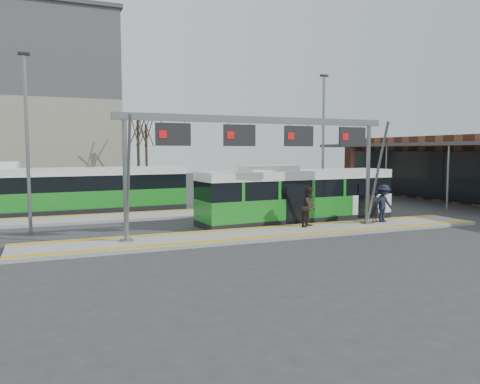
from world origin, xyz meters
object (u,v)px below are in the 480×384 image
Objects in this scene: passenger_a at (376,206)px; passenger_c at (384,203)px; hero_bus at (297,196)px; gantry at (264,140)px; passenger_b at (309,207)px.

passenger_c reaches higher than passenger_a.
passenger_a is at bearing -43.07° from hero_bus.
hero_bus is at bearing 39.81° from gantry.
gantry is at bearing -144.07° from hero_bus.
hero_bus is at bearing 39.47° from passenger_b.
gantry is at bearing 167.83° from passenger_c.
gantry is 1.15× the size of hero_bus.
gantry reaches higher than passenger_c.
hero_bus is 4.09m from passenger_a.
hero_bus is 6.94× the size of passenger_a.
gantry is at bearing 157.60° from passenger_a.
gantry reaches higher than passenger_a.
gantry is 6.73× the size of passenger_c.
passenger_a is (3.15, -2.57, -0.44)m from hero_bus.
passenger_b reaches higher than passenger_c.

